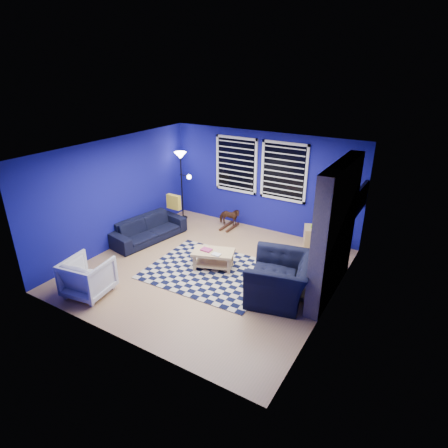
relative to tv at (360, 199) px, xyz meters
name	(u,v)px	position (x,y,z in m)	size (l,w,h in m)	color
floor	(209,269)	(-2.45, -2.00, -1.40)	(5.00, 5.00, 0.00)	tan
ceiling	(207,151)	(-2.45, -2.00, 1.10)	(5.00, 5.00, 0.00)	white
wall_back	(263,182)	(-2.45, 0.50, -0.15)	(5.00, 5.00, 0.00)	navy
wall_left	(116,193)	(-4.95, -2.00, -0.15)	(5.00, 5.00, 0.00)	navy
wall_right	(334,244)	(0.05, -2.00, -0.15)	(5.00, 5.00, 0.00)	navy
fireplace	(334,234)	(-0.09, -1.50, -0.20)	(0.65, 2.00, 2.50)	gray
window_left	(236,165)	(-3.20, 0.46, 0.20)	(1.17, 0.06, 1.42)	black
window_right	(284,172)	(-1.90, 0.46, 0.20)	(1.17, 0.06, 1.42)	black
tv	(360,199)	(0.00, 0.00, 0.00)	(0.07, 1.00, 0.58)	black
rug	(210,271)	(-2.38, -2.06, -1.39)	(2.50, 2.00, 0.02)	black
sofa	(148,229)	(-4.50, -1.54, -1.12)	(0.74, 1.89, 0.55)	black
armchair_big	(280,279)	(-0.79, -2.18, -1.00)	(1.08, 1.23, 0.80)	black
armchair_bent	(88,277)	(-3.88, -3.88, -1.04)	(0.77, 0.79, 0.72)	gray
rocking_horse	(229,217)	(-3.16, 0.07, -1.09)	(0.57, 0.26, 0.48)	#432215
coffee_table	(213,256)	(-2.39, -1.91, -1.11)	(0.96, 0.75, 0.43)	tan
cabinet	(319,238)	(-0.78, 0.07, -1.12)	(0.77, 0.66, 0.64)	tan
floor_lamp	(181,165)	(-4.58, -0.02, 0.12)	(0.50, 0.31, 1.85)	black
throw_pillow	(174,202)	(-4.35, -0.69, -0.66)	(0.39, 0.12, 0.37)	gold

